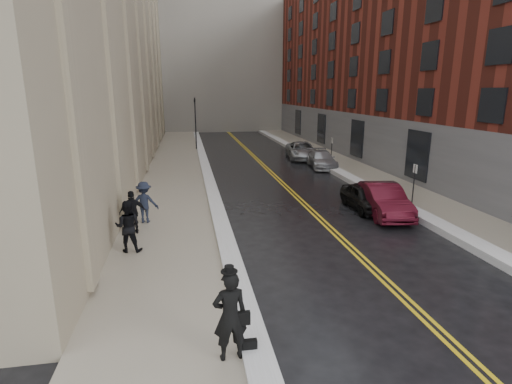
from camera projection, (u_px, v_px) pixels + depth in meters
name	position (u px, v px, depth m)	size (l,w,h in m)	color
ground	(314.00, 293.00, 11.90)	(160.00, 160.00, 0.00)	black
sidewalk_left	(174.00, 181.00, 26.40)	(4.00, 64.00, 0.15)	gray
sidewalk_right	(365.00, 174.00, 28.65)	(3.00, 64.00, 0.15)	gray
lane_stripe_a	(275.00, 178.00, 27.57)	(0.12, 64.00, 0.01)	gold
lane_stripe_b	(279.00, 178.00, 27.61)	(0.12, 64.00, 0.01)	gold
snow_ridge_left	(209.00, 179.00, 26.77)	(0.70, 60.80, 0.26)	white
snow_ridge_right	(341.00, 174.00, 28.32)	(0.85, 60.80, 0.30)	white
building_right	(429.00, 53.00, 34.54)	(14.00, 50.00, 18.00)	maroon
traffic_signal	(195.00, 120.00, 39.34)	(0.18, 0.15, 5.20)	black
parking_sign_near	(414.00, 181.00, 20.52)	(0.06, 0.35, 2.23)	black
parking_sign_far	(332.00, 149.00, 31.97)	(0.06, 0.35, 2.23)	black
car_black	(365.00, 197.00, 20.16)	(1.50, 3.73, 1.27)	black
car_maroon	(383.00, 200.00, 19.25)	(1.60, 4.58, 1.51)	#4E0D1B
car_silver_near	(322.00, 159.00, 31.15)	(1.83, 4.49, 1.30)	#A5A7AD
car_silver_far	(302.00, 151.00, 35.20)	(2.42, 5.25, 1.46)	#A2A5AA
pedestrian_main	(230.00, 316.00, 8.56)	(0.75, 0.49, 2.07)	black
pedestrian_a	(128.00, 226.00, 14.43)	(0.93, 0.72, 1.91)	black
pedestrian_b	(144.00, 202.00, 17.65)	(1.20, 0.69, 1.85)	#1A1F2F
pedestrian_c	(133.00, 212.00, 16.28)	(1.05, 0.44, 1.80)	black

